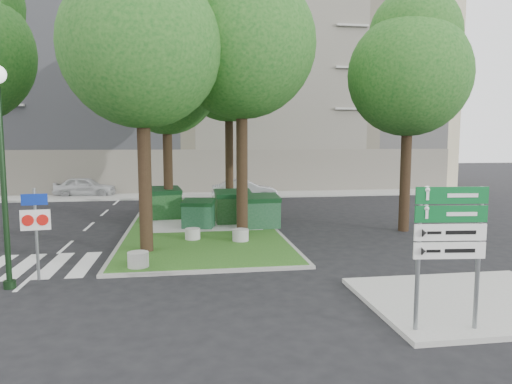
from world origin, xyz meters
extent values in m
plane|color=black|center=(0.00, 0.00, 0.00)|extent=(120.00, 120.00, 0.00)
cube|color=#1A4C15|center=(0.50, 8.00, 0.06)|extent=(6.00, 16.00, 0.12)
cube|color=gray|center=(0.50, 8.00, 0.05)|extent=(6.30, 16.30, 0.10)
cube|color=#999993|center=(6.50, -3.50, 0.06)|extent=(5.00, 4.00, 0.12)
cube|color=#999993|center=(0.00, 18.50, 0.06)|extent=(42.00, 3.00, 0.12)
cube|color=silver|center=(-3.75, 1.50, 0.01)|extent=(5.00, 3.00, 0.01)
cube|color=#C0B290|center=(0.00, 26.00, 8.00)|extent=(41.00, 12.00, 16.00)
cylinder|color=black|center=(-1.50, 2.50, 3.08)|extent=(0.44, 0.44, 6.16)
sphere|color=#134A16|center=(-1.50, 2.50, 6.82)|extent=(5.20, 5.20, 5.20)
cylinder|color=black|center=(2.00, 4.50, 3.36)|extent=(0.44, 0.44, 6.72)
sphere|color=#134A16|center=(2.00, 4.50, 7.44)|extent=(5.60, 5.60, 5.60)
cylinder|color=black|center=(-1.00, 9.00, 2.94)|extent=(0.44, 0.44, 5.88)
sphere|color=#134A16|center=(-1.00, 9.00, 6.51)|extent=(4.80, 4.80, 4.80)
sphere|color=#134A16|center=(-0.70, 9.20, 8.19)|extent=(3.60, 3.60, 3.60)
cylinder|color=black|center=(2.20, 12.00, 3.50)|extent=(0.44, 0.44, 7.00)
sphere|color=#134A16|center=(2.20, 12.00, 7.75)|extent=(5.80, 5.80, 5.80)
sphere|color=#134A16|center=(2.50, 12.20, 9.75)|extent=(4.35, 4.35, 4.35)
cylinder|color=black|center=(9.00, 5.00, 2.94)|extent=(0.44, 0.44, 5.88)
sphere|color=#134A16|center=(9.00, 5.00, 6.51)|extent=(5.00, 5.00, 5.00)
sphere|color=#134A16|center=(9.30, 5.20, 8.19)|extent=(3.75, 3.75, 3.75)
cube|color=#113E14|center=(-1.26, 9.04, 0.74)|extent=(1.78, 1.40, 1.24)
cube|color=black|center=(-1.26, 9.04, 1.46)|extent=(1.85, 1.48, 0.36)
cube|color=#123D22|center=(0.34, 6.43, 0.62)|extent=(1.45, 1.15, 1.01)
cube|color=black|center=(0.34, 6.43, 1.21)|extent=(1.51, 1.21, 0.29)
cube|color=#0F330F|center=(1.94, 7.36, 0.74)|extent=(1.61, 1.12, 1.23)
cube|color=black|center=(1.94, 7.36, 1.45)|extent=(1.66, 1.20, 0.36)
cube|color=#123A1E|center=(3.00, 6.08, 0.71)|extent=(1.57, 1.13, 1.18)
cube|color=black|center=(3.00, 6.08, 1.39)|extent=(1.63, 1.20, 0.34)
cylinder|color=#9D9C98|center=(-1.58, 0.50, 0.34)|extent=(0.62, 0.62, 0.44)
cylinder|color=#979692|center=(1.82, 3.56, 0.34)|extent=(0.61, 0.61, 0.44)
cylinder|color=#A09F9B|center=(0.06, 4.11, 0.32)|extent=(0.57, 0.57, 0.41)
cylinder|color=gold|center=(2.81, 12.38, 0.49)|extent=(0.42, 0.42, 0.74)
cylinder|color=black|center=(-4.73, -0.65, 2.58)|extent=(0.14, 0.14, 5.15)
cylinder|color=black|center=(-4.73, -0.65, 0.10)|extent=(0.31, 0.31, 0.21)
cylinder|color=slate|center=(-4.20, -0.02, 1.28)|extent=(0.09, 0.09, 2.55)
cube|color=navy|center=(-4.20, -0.02, 2.25)|extent=(0.66, 0.11, 0.31)
cube|color=white|center=(-4.20, -0.02, 1.68)|extent=(0.77, 0.12, 0.56)
cylinder|color=red|center=(-4.39, -0.02, 1.68)|extent=(0.31, 0.06, 0.31)
cylinder|color=red|center=(-4.02, -0.02, 1.68)|extent=(0.31, 0.06, 0.31)
cylinder|color=slate|center=(4.30, -4.94, 1.54)|extent=(0.10, 0.10, 2.83)
cylinder|color=slate|center=(5.49, -5.06, 1.54)|extent=(0.10, 0.10, 2.83)
cube|color=#0B5924|center=(4.90, -5.00, 2.79)|extent=(1.41, 0.19, 0.33)
cube|color=#0B5924|center=(4.90, -5.00, 2.43)|extent=(1.41, 0.19, 0.33)
cube|color=white|center=(4.90, -5.00, 2.07)|extent=(1.41, 0.19, 0.33)
cube|color=white|center=(4.90, -5.00, 1.71)|extent=(1.41, 0.19, 0.33)
imported|color=silver|center=(-7.05, 19.50, 0.69)|extent=(4.16, 1.92, 1.38)
imported|color=#A1A4A9|center=(3.50, 15.66, 0.68)|extent=(4.16, 1.53, 1.36)
camera|label=1|loc=(-0.11, -13.01, 3.82)|focal=32.00mm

